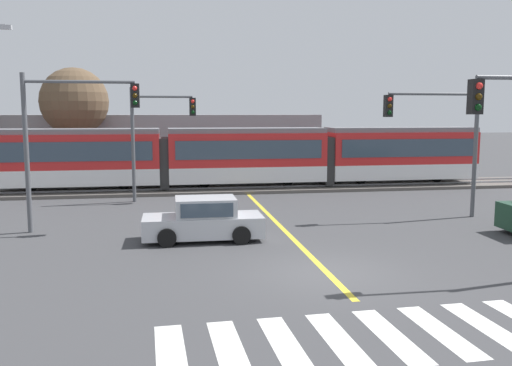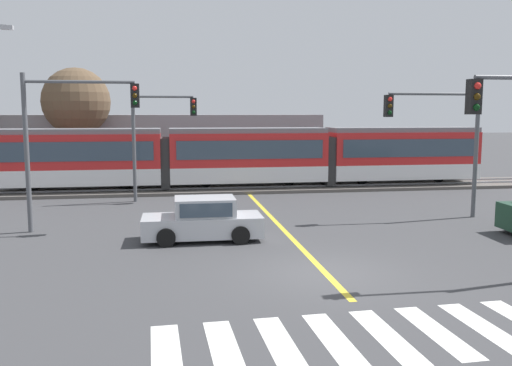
{
  "view_description": "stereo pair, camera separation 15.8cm",
  "coord_description": "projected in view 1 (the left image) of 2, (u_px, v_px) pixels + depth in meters",
  "views": [
    {
      "loc": [
        -4.39,
        -14.25,
        4.48
      ],
      "look_at": [
        -0.78,
        7.63,
        1.6
      ],
      "focal_mm": 38.0,
      "sensor_mm": 36.0,
      "label": 1
    },
    {
      "loc": [
        -4.23,
        -14.28,
        4.48
      ],
      "look_at": [
        -0.78,
        7.63,
        1.6
      ],
      "focal_mm": 38.0,
      "sensor_mm": 36.0,
      "label": 2
    }
  ],
  "objects": [
    {
      "name": "crosswalk_stripe_3",
      "position": [
        339.0,
        340.0,
        10.74
      ],
      "size": [
        0.67,
        2.82,
        0.01
      ],
      "primitive_type": "cube",
      "rotation": [
        0.0,
        0.0,
        0.04
      ],
      "color": "silver",
      "rests_on": "ground"
    },
    {
      "name": "track_bed",
      "position": [
        243.0,
        188.0,
        31.8
      ],
      "size": [
        120.0,
        4.0,
        0.18
      ],
      "primitive_type": "cube",
      "color": "#56514C",
      "rests_on": "ground"
    },
    {
      "name": "bare_tree_west",
      "position": [
        74.0,
        102.0,
        34.53
      ],
      "size": [
        4.31,
        4.31,
        7.35
      ],
      "color": "brown",
      "rests_on": "ground"
    },
    {
      "name": "rail_far",
      "position": [
        242.0,
        184.0,
        32.49
      ],
      "size": [
        120.0,
        0.08,
        0.1
      ],
      "primitive_type": "cube",
      "color": "#939399",
      "rests_on": "track_bed"
    },
    {
      "name": "crosswalk_stripe_0",
      "position": [
        171.0,
        354.0,
        10.09
      ],
      "size": [
        0.67,
        2.82,
        0.01
      ],
      "primitive_type": "cube",
      "rotation": [
        0.0,
        0.0,
        0.04
      ],
      "color": "silver",
      "rests_on": "ground"
    },
    {
      "name": "sedan_crossing",
      "position": [
        203.0,
        221.0,
        19.11
      ],
      "size": [
        4.21,
        1.94,
        1.52
      ],
      "color": "#B7BABF",
      "rests_on": "ground"
    },
    {
      "name": "ground_plane",
      "position": [
        327.0,
        273.0,
        15.23
      ],
      "size": [
        200.0,
        200.0,
        0.0
      ],
      "primitive_type": "plane",
      "color": "#3D3D3F"
    },
    {
      "name": "crosswalk_stripe_4",
      "position": [
        390.0,
        335.0,
        10.96
      ],
      "size": [
        0.67,
        2.82,
        0.01
      ],
      "primitive_type": "cube",
      "rotation": [
        0.0,
        0.0,
        0.04
      ],
      "color": "silver",
      "rests_on": "ground"
    },
    {
      "name": "traffic_light_mid_right",
      "position": [
        444.0,
        129.0,
        22.78
      ],
      "size": [
        4.25,
        0.38,
        5.75
      ],
      "color": "#515459",
      "rests_on": "ground"
    },
    {
      "name": "light_rail_tram",
      "position": [
        247.0,
        155.0,
        31.58
      ],
      "size": [
        28.0,
        2.64,
        3.43
      ],
      "color": "silver",
      "rests_on": "track_bed"
    },
    {
      "name": "traffic_light_mid_left",
      "position": [
        66.0,
        125.0,
        20.14
      ],
      "size": [
        4.25,
        0.38,
        5.94
      ],
      "color": "#515459",
      "rests_on": "ground"
    },
    {
      "name": "crosswalk_stripe_1",
      "position": [
        229.0,
        349.0,
        10.31
      ],
      "size": [
        0.67,
        2.82,
        0.01
      ],
      "primitive_type": "cube",
      "rotation": [
        0.0,
        0.0,
        0.04
      ],
      "color": "silver",
      "rests_on": "ground"
    },
    {
      "name": "rail_near",
      "position": [
        245.0,
        187.0,
        31.08
      ],
      "size": [
        120.0,
        0.08,
        0.1
      ],
      "primitive_type": "cube",
      "color": "#939399",
      "rests_on": "track_bed"
    },
    {
      "name": "crosswalk_stripe_6",
      "position": [
        487.0,
        327.0,
        11.4
      ],
      "size": [
        0.67,
        2.82,
        0.01
      ],
      "primitive_type": "cube",
      "rotation": [
        0.0,
        0.0,
        0.04
      ],
      "color": "silver",
      "rests_on": "ground"
    },
    {
      "name": "building_backdrop_far",
      "position": [
        149.0,
        145.0,
        39.57
      ],
      "size": [
        24.27,
        6.0,
        4.34
      ],
      "primitive_type": "cube",
      "color": "gray",
      "rests_on": "ground"
    },
    {
      "name": "crosswalk_stripe_5",
      "position": [
        440.0,
        331.0,
        11.18
      ],
      "size": [
        0.67,
        2.82,
        0.01
      ],
      "primitive_type": "cube",
      "rotation": [
        0.0,
        0.0,
        0.04
      ],
      "color": "silver",
      "rests_on": "ground"
    },
    {
      "name": "traffic_light_far_left",
      "position": [
        155.0,
        127.0,
        27.17
      ],
      "size": [
        3.25,
        0.38,
        5.74
      ],
      "color": "#515459",
      "rests_on": "ground"
    },
    {
      "name": "crosswalk_stripe_2",
      "position": [
        285.0,
        344.0,
        10.53
      ],
      "size": [
        0.67,
        2.82,
        0.01
      ],
      "primitive_type": "cube",
      "rotation": [
        0.0,
        0.0,
        0.04
      ],
      "color": "silver",
      "rests_on": "ground"
    },
    {
      "name": "lane_centre_line",
      "position": [
        281.0,
        227.0,
        21.39
      ],
      "size": [
        0.2,
        17.31,
        0.01
      ],
      "primitive_type": "cube",
      "color": "gold",
      "rests_on": "ground"
    }
  ]
}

